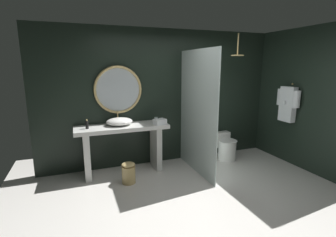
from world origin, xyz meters
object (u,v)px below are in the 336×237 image
(soap_dispenser, at_px, (87,125))
(waste_bin, at_px, (129,173))
(hanging_bathrobe, at_px, (288,102))
(toilet, at_px, (225,147))
(vessel_sink, at_px, (119,121))
(tumbler_cup, at_px, (156,120))
(folded_hand_towel, at_px, (160,122))
(round_wall_mirror, at_px, (118,90))
(rain_shower_head, at_px, (237,54))

(soap_dispenser, height_order, waste_bin, soap_dispenser)
(hanging_bathrobe, xyz_separation_m, toilet, (-0.99, 0.57, -0.97))
(vessel_sink, relative_size, waste_bin, 1.30)
(vessel_sink, distance_m, tumbler_cup, 0.68)
(vessel_sink, height_order, folded_hand_towel, vessel_sink)
(tumbler_cup, xyz_separation_m, round_wall_mirror, (-0.64, 0.22, 0.56))
(tumbler_cup, relative_size, waste_bin, 0.27)
(soap_dispenser, distance_m, round_wall_mirror, 0.84)
(toilet, relative_size, folded_hand_towel, 2.59)
(vessel_sink, bearing_deg, rain_shower_head, -6.29)
(soap_dispenser, relative_size, folded_hand_towel, 0.75)
(soap_dispenser, xyz_separation_m, round_wall_mirror, (0.59, 0.28, 0.54))
(soap_dispenser, distance_m, folded_hand_towel, 1.25)
(round_wall_mirror, xyz_separation_m, rain_shower_head, (2.18, -0.46, 0.65))
(tumbler_cup, height_order, folded_hand_towel, folded_hand_towel)
(round_wall_mirror, relative_size, hanging_bathrobe, 1.17)
(hanging_bathrobe, bearing_deg, tumbler_cup, 165.18)
(soap_dispenser, xyz_separation_m, folded_hand_towel, (1.24, -0.13, -0.02))
(round_wall_mirror, height_order, hanging_bathrobe, round_wall_mirror)
(tumbler_cup, bearing_deg, vessel_sink, -179.95)
(soap_dispenser, bearing_deg, rain_shower_head, -3.80)
(soap_dispenser, relative_size, rain_shower_head, 0.39)
(vessel_sink, xyz_separation_m, hanging_bathrobe, (3.15, -0.65, 0.27))
(soap_dispenser, height_order, hanging_bathrobe, hanging_bathrobe)
(tumbler_cup, bearing_deg, soap_dispenser, -177.16)
(waste_bin, xyz_separation_m, folded_hand_towel, (0.65, 0.30, 0.75))
(rain_shower_head, bearing_deg, soap_dispenser, 176.20)
(soap_dispenser, bearing_deg, toilet, -0.49)
(tumbler_cup, height_order, soap_dispenser, soap_dispenser)
(vessel_sink, relative_size, round_wall_mirror, 0.53)
(soap_dispenser, relative_size, round_wall_mirror, 0.18)
(soap_dispenser, distance_m, toilet, 2.80)
(round_wall_mirror, relative_size, folded_hand_towel, 4.04)
(hanging_bathrobe, height_order, folded_hand_towel, hanging_bathrobe)
(toilet, bearing_deg, rain_shower_head, -70.43)
(round_wall_mirror, xyz_separation_m, hanging_bathrobe, (3.11, -0.87, -0.27))
(round_wall_mirror, height_order, toilet, round_wall_mirror)
(hanging_bathrobe, bearing_deg, soap_dispenser, 170.91)
(rain_shower_head, xyz_separation_m, toilet, (-0.06, 0.16, -1.88))
(waste_bin, bearing_deg, round_wall_mirror, 89.99)
(waste_bin, bearing_deg, tumbler_cup, 37.62)
(rain_shower_head, bearing_deg, waste_bin, -173.47)
(soap_dispenser, bearing_deg, round_wall_mirror, 25.17)
(tumbler_cup, distance_m, hanging_bathrobe, 2.57)
(vessel_sink, relative_size, soap_dispenser, 2.88)
(soap_dispenser, bearing_deg, tumbler_cup, 2.84)
(folded_hand_towel, bearing_deg, waste_bin, -155.19)
(hanging_bathrobe, xyz_separation_m, waste_bin, (-3.11, 0.16, -1.04))
(vessel_sink, xyz_separation_m, toilet, (2.16, -0.08, -0.69))
(round_wall_mirror, bearing_deg, toilet, -8.02)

